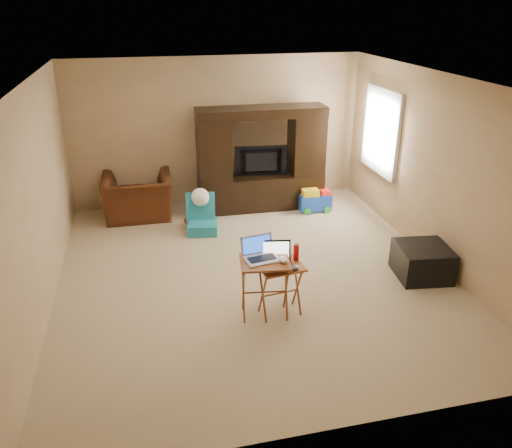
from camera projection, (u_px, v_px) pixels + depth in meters
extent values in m
plane|color=#CDBC8E|center=(253.00, 272.00, 6.66)|extent=(5.50, 5.50, 0.00)
plane|color=silver|center=(252.00, 80.00, 5.63)|extent=(5.50, 5.50, 0.00)
plane|color=tan|center=(217.00, 131.00, 8.59)|extent=(5.00, 0.00, 5.00)
plane|color=tan|center=(333.00, 307.00, 3.71)|extent=(5.00, 0.00, 5.00)
plane|color=tan|center=(37.00, 201.00, 5.63)|extent=(0.00, 5.50, 5.50)
plane|color=tan|center=(435.00, 170.00, 6.66)|extent=(0.00, 5.50, 5.50)
plane|color=white|center=(382.00, 131.00, 7.97)|extent=(0.00, 1.20, 1.20)
cube|color=white|center=(381.00, 131.00, 7.96)|extent=(0.06, 1.14, 1.34)
cube|color=black|center=(261.00, 159.00, 8.39)|extent=(2.14, 0.58, 1.74)
imported|color=black|center=(262.00, 162.00, 8.36)|extent=(0.89, 0.20, 0.51)
imported|color=#431E0E|center=(138.00, 197.00, 8.21)|extent=(1.12, 0.98, 0.71)
cube|color=black|center=(422.00, 261.00, 6.50)|extent=(0.73, 0.73, 0.42)
cube|color=#994A25|center=(265.00, 289.00, 5.62)|extent=(0.60, 0.51, 0.71)
cube|color=#A35627|center=(280.00, 290.00, 5.67)|extent=(0.53, 0.45, 0.63)
cube|color=#B6B6BB|center=(262.00, 250.00, 5.45)|extent=(0.42, 0.36, 0.24)
cube|color=black|center=(277.00, 255.00, 5.50)|extent=(0.37, 0.33, 0.24)
ellipsoid|color=white|center=(284.00, 260.00, 5.44)|extent=(0.11, 0.16, 0.06)
ellipsoid|color=#38383C|center=(295.00, 267.00, 5.45)|extent=(0.11, 0.14, 0.05)
cylinder|color=#B50C0B|center=(296.00, 253.00, 5.61)|extent=(0.06, 0.06, 0.19)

